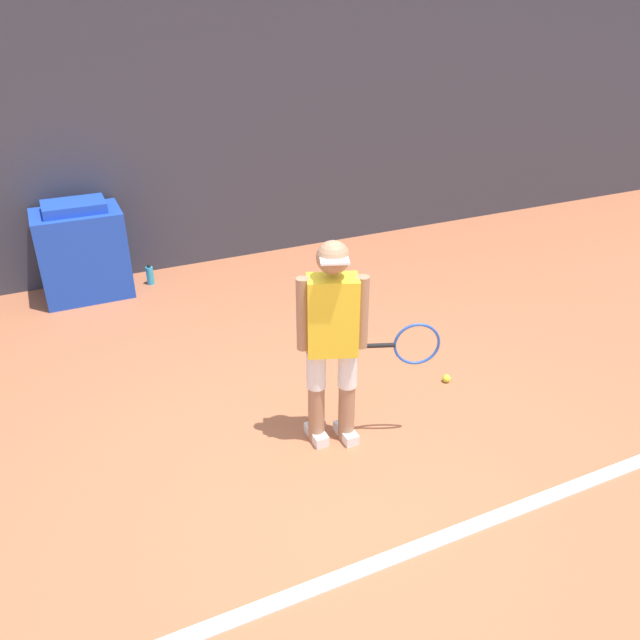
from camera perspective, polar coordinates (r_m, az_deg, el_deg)
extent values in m
plane|color=#B76642|center=(4.39, 0.40, -14.29)|extent=(24.00, 24.00, 0.00)
cube|color=#383842|center=(7.34, -13.75, 15.39)|extent=(24.00, 0.10, 2.88)
cube|color=white|center=(3.91, 5.57, -21.16)|extent=(21.60, 0.10, 0.01)
cylinder|color=#A37556|center=(4.57, -0.34, -8.51)|extent=(0.12, 0.12, 0.47)
cylinder|color=white|center=(4.36, -0.35, -4.54)|extent=(0.14, 0.14, 0.29)
cube|color=white|center=(4.69, -0.33, -10.40)|extent=(0.10, 0.24, 0.08)
cylinder|color=#A37556|center=(4.59, 2.44, -8.39)|extent=(0.12, 0.12, 0.47)
cylinder|color=white|center=(4.37, 2.54, -4.43)|extent=(0.14, 0.14, 0.29)
cube|color=white|center=(4.70, 2.39, -10.28)|extent=(0.10, 0.24, 0.08)
cube|color=yellow|center=(4.15, 1.15, 0.41)|extent=(0.39, 0.31, 0.56)
sphere|color=#A37556|center=(3.97, 1.21, 5.74)|extent=(0.22, 0.22, 0.22)
cube|color=white|center=(3.87, 1.34, 5.46)|extent=(0.21, 0.18, 0.02)
cylinder|color=#A37556|center=(4.13, -1.57, 0.52)|extent=(0.09, 0.09, 0.52)
cylinder|color=#A37556|center=(4.16, 3.85, 0.69)|extent=(0.09, 0.09, 0.52)
cylinder|color=black|center=(4.31, 5.30, -2.34)|extent=(0.23, 0.11, 0.03)
torus|color=#2851B2|center=(4.36, 8.85, -2.20)|extent=(0.31, 0.13, 0.33)
sphere|color=#D1E533|center=(5.41, 11.50, -5.25)|extent=(0.07, 0.07, 0.07)
cube|color=blue|center=(7.09, -20.86, 5.67)|extent=(0.88, 0.62, 0.94)
cube|color=blue|center=(6.93, -21.59, 9.62)|extent=(0.62, 0.43, 0.10)
cylinder|color=#33ADD6|center=(7.27, -15.28, 3.95)|extent=(0.08, 0.08, 0.20)
cylinder|color=black|center=(7.23, -15.39, 4.77)|extent=(0.04, 0.04, 0.02)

